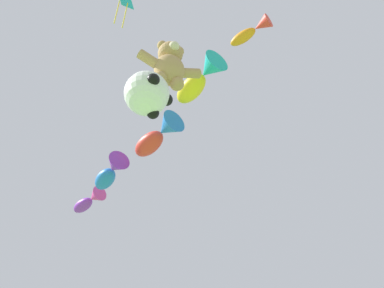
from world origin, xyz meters
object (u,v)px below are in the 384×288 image
at_px(fish_kite_tangerine, 252,31).
at_px(fish_kite_goldfin, 200,79).
at_px(fish_kite_cobalt, 110,172).
at_px(diamond_kite, 124,0).
at_px(fish_kite_violet, 89,201).
at_px(teddy_bear_kite, 170,65).
at_px(soccer_ball_kite, 147,94).
at_px(fish_kite_crimson, 158,136).

bearing_deg(fish_kite_tangerine, fish_kite_goldfin, 108.98).
xyz_separation_m(fish_kite_cobalt, diamond_kite, (-1.52, -7.05, 0.98)).
xyz_separation_m(fish_kite_tangerine, fish_kite_violet, (-3.03, 10.25, -0.66)).
height_order(teddy_bear_kite, fish_kite_violet, fish_kite_violet).
xyz_separation_m(teddy_bear_kite, fish_kite_tangerine, (2.78, 0.06, 3.53)).
height_order(teddy_bear_kite, fish_kite_cobalt, fish_kite_cobalt).
bearing_deg(fish_kite_tangerine, fish_kite_cobalt, 109.28).
bearing_deg(fish_kite_cobalt, fish_kite_goldfin, -70.59).
distance_m(soccer_ball_kite, fish_kite_crimson, 7.27).
height_order(fish_kite_tangerine, fish_kite_goldfin, fish_kite_goldfin).
height_order(soccer_ball_kite, fish_kite_cobalt, fish_kite_cobalt).
xyz_separation_m(soccer_ball_kite, fish_kite_violet, (0.25, 10.36, 4.33)).
xyz_separation_m(fish_kite_cobalt, fish_kite_violet, (-0.35, 2.59, 0.24)).
bearing_deg(fish_kite_cobalt, fish_kite_crimson, -62.17).
bearing_deg(fish_kite_goldfin, fish_kite_cobalt, 109.41).
height_order(soccer_ball_kite, fish_kite_violet, fish_kite_violet).
distance_m(fish_kite_goldfin, fish_kite_cobalt, 5.62).
bearing_deg(fish_kite_violet, fish_kite_crimson, -72.13).
height_order(fish_kite_violet, diamond_kite, diamond_kite).
bearing_deg(fish_kite_tangerine, fish_kite_crimson, 105.09).
xyz_separation_m(fish_kite_goldfin, fish_kite_cobalt, (-1.85, 5.24, -0.87)).
height_order(teddy_bear_kite, diamond_kite, diamond_kite).
bearing_deg(fish_kite_violet, soccer_ball_kite, -91.40).
distance_m(fish_kite_goldfin, fish_kite_violet, 8.16).
bearing_deg(fish_kite_crimson, fish_kite_goldfin, -78.30).
relative_size(soccer_ball_kite, fish_kite_tangerine, 0.75).
distance_m(soccer_ball_kite, fish_kite_violet, 11.23).
bearing_deg(fish_kite_crimson, fish_kite_cobalt, 117.83).
relative_size(fish_kite_crimson, fish_kite_cobalt, 1.18).
bearing_deg(fish_kite_crimson, diamond_kite, -120.70).
relative_size(fish_kite_goldfin, diamond_kite, 1.02).
relative_size(fish_kite_tangerine, fish_kite_cobalt, 0.69).
height_order(fish_kite_tangerine, fish_kite_crimson, fish_kite_tangerine).
xyz_separation_m(teddy_bear_kite, diamond_kite, (-1.42, 0.67, 3.61)).
relative_size(soccer_ball_kite, fish_kite_violet, 0.56).
xyz_separation_m(fish_kite_crimson, diamond_kite, (-2.78, -4.68, 0.57)).
bearing_deg(fish_kite_cobalt, diamond_kite, -102.20).
height_order(fish_kite_goldfin, fish_kite_cobalt, fish_kite_goldfin).
bearing_deg(diamond_kite, fish_kite_goldfin, 28.26).
distance_m(fish_kite_cobalt, fish_kite_violet, 2.63).
bearing_deg(teddy_bear_kite, fish_kite_goldfin, 51.79).
relative_size(soccer_ball_kite, fish_kite_cobalt, 0.52).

